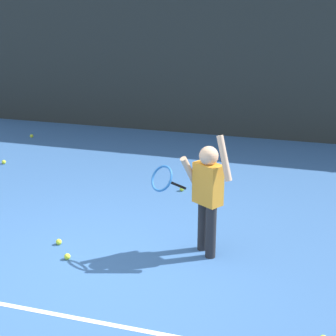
{
  "coord_description": "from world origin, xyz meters",
  "views": [
    {
      "loc": [
        2.03,
        -4.13,
        2.68
      ],
      "look_at": [
        0.5,
        0.97,
        0.85
      ],
      "focal_mm": 54.81,
      "sensor_mm": 36.0,
      "label": 1
    }
  ],
  "objects_px": {
    "tennis_ball_0": "(182,189)",
    "tennis_ball_2": "(67,257)",
    "tennis_player": "(206,191)",
    "tennis_ball_5": "(59,242)",
    "tennis_ball_1": "(4,162)",
    "tennis_ball_4": "(32,136)"
  },
  "relations": [
    {
      "from": "tennis_ball_5",
      "to": "tennis_ball_0",
      "type": "bearing_deg",
      "value": 65.67
    },
    {
      "from": "tennis_ball_0",
      "to": "tennis_ball_2",
      "type": "bearing_deg",
      "value": -105.97
    },
    {
      "from": "tennis_ball_4",
      "to": "tennis_ball_2",
      "type": "bearing_deg",
      "value": -55.07
    },
    {
      "from": "tennis_player",
      "to": "tennis_ball_2",
      "type": "distance_m",
      "value": 1.62
    },
    {
      "from": "tennis_player",
      "to": "tennis_ball_5",
      "type": "bearing_deg",
      "value": -138.36
    },
    {
      "from": "tennis_ball_0",
      "to": "tennis_player",
      "type": "bearing_deg",
      "value": -67.25
    },
    {
      "from": "tennis_player",
      "to": "tennis_ball_4",
      "type": "relative_size",
      "value": 20.46
    },
    {
      "from": "tennis_player",
      "to": "tennis_ball_1",
      "type": "xyz_separation_m",
      "value": [
        -3.85,
        2.04,
        -0.69
      ]
    },
    {
      "from": "tennis_ball_2",
      "to": "tennis_ball_4",
      "type": "distance_m",
      "value": 5.08
    },
    {
      "from": "tennis_ball_4",
      "to": "tennis_ball_5",
      "type": "distance_m",
      "value": 4.71
    },
    {
      "from": "tennis_player",
      "to": "tennis_ball_0",
      "type": "bearing_deg",
      "value": 144.63
    },
    {
      "from": "tennis_ball_5",
      "to": "tennis_ball_2",
      "type": "bearing_deg",
      "value": -48.2
    },
    {
      "from": "tennis_ball_4",
      "to": "tennis_player",
      "type": "bearing_deg",
      "value": -40.23
    },
    {
      "from": "tennis_ball_1",
      "to": "tennis_ball_4",
      "type": "relative_size",
      "value": 1.0
    },
    {
      "from": "tennis_ball_1",
      "to": "tennis_ball_4",
      "type": "xyz_separation_m",
      "value": [
        -0.42,
        1.57,
        0.0
      ]
    },
    {
      "from": "tennis_ball_1",
      "to": "tennis_ball_4",
      "type": "height_order",
      "value": "same"
    },
    {
      "from": "tennis_ball_0",
      "to": "tennis_ball_1",
      "type": "xyz_separation_m",
      "value": [
        -3.14,
        0.34,
        0.0
      ]
    },
    {
      "from": "tennis_ball_0",
      "to": "tennis_ball_2",
      "type": "xyz_separation_m",
      "value": [
        -0.65,
        -2.25,
        0.0
      ]
    },
    {
      "from": "tennis_ball_0",
      "to": "tennis_ball_1",
      "type": "height_order",
      "value": "same"
    },
    {
      "from": "tennis_ball_1",
      "to": "tennis_ball_2",
      "type": "xyz_separation_m",
      "value": [
        2.49,
        -2.59,
        0.0
      ]
    },
    {
      "from": "tennis_ball_0",
      "to": "tennis_ball_1",
      "type": "bearing_deg",
      "value": 173.85
    },
    {
      "from": "tennis_player",
      "to": "tennis_ball_5",
      "type": "relative_size",
      "value": 20.46
    }
  ]
}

